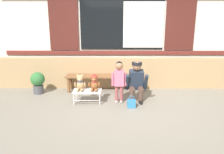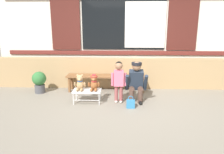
{
  "view_description": "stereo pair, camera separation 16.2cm",
  "coord_description": "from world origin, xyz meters",
  "px_view_note": "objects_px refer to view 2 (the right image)",
  "views": [
    {
      "loc": [
        -0.23,
        -4.36,
        1.72
      ],
      "look_at": [
        -0.27,
        0.42,
        0.55
      ],
      "focal_mm": 33.37,
      "sensor_mm": 36.0,
      "label": 1
    },
    {
      "loc": [
        -0.07,
        -4.35,
        1.72
      ],
      "look_at": [
        -0.27,
        0.42,
        0.55
      ],
      "focal_mm": 33.37,
      "sensor_mm": 36.0,
      "label": 2
    }
  ],
  "objects_px": {
    "teddy_bear_plain": "(80,83)",
    "child_standing": "(119,78)",
    "handbag_on_ground": "(131,104)",
    "potted_plant": "(39,81)",
    "small_display_bench": "(87,91)",
    "adult_crouching": "(136,82)",
    "teddy_bear_with_hat": "(94,83)",
    "wooden_bench_long": "(106,78)"
  },
  "relations": [
    {
      "from": "teddy_bear_plain",
      "to": "child_standing",
      "type": "height_order",
      "value": "child_standing"
    },
    {
      "from": "handbag_on_ground",
      "to": "potted_plant",
      "type": "xyz_separation_m",
      "value": [
        -2.35,
        0.95,
        0.23
      ]
    },
    {
      "from": "small_display_bench",
      "to": "potted_plant",
      "type": "relative_size",
      "value": 1.12
    },
    {
      "from": "potted_plant",
      "to": "adult_crouching",
      "type": "bearing_deg",
      "value": -12.44
    },
    {
      "from": "small_display_bench",
      "to": "child_standing",
      "type": "distance_m",
      "value": 0.79
    },
    {
      "from": "teddy_bear_with_hat",
      "to": "adult_crouching",
      "type": "distance_m",
      "value": 0.97
    },
    {
      "from": "child_standing",
      "to": "handbag_on_ground",
      "type": "xyz_separation_m",
      "value": [
        0.26,
        -0.33,
        -0.5
      ]
    },
    {
      "from": "wooden_bench_long",
      "to": "child_standing",
      "type": "xyz_separation_m",
      "value": [
        0.35,
        -0.86,
        0.22
      ]
    },
    {
      "from": "small_display_bench",
      "to": "potted_plant",
      "type": "distance_m",
      "value": 1.52
    },
    {
      "from": "handbag_on_ground",
      "to": "teddy_bear_plain",
      "type": "bearing_deg",
      "value": 165.78
    },
    {
      "from": "handbag_on_ground",
      "to": "teddy_bear_with_hat",
      "type": "bearing_deg",
      "value": 160.58
    },
    {
      "from": "teddy_bear_with_hat",
      "to": "wooden_bench_long",
      "type": "bearing_deg",
      "value": 76.68
    },
    {
      "from": "handbag_on_ground",
      "to": "wooden_bench_long",
      "type": "bearing_deg",
      "value": 117.47
    },
    {
      "from": "child_standing",
      "to": "teddy_bear_plain",
      "type": "bearing_deg",
      "value": -177.72
    },
    {
      "from": "small_display_bench",
      "to": "teddy_bear_with_hat",
      "type": "distance_m",
      "value": 0.26
    },
    {
      "from": "potted_plant",
      "to": "small_display_bench",
      "type": "bearing_deg",
      "value": -25.76
    },
    {
      "from": "teddy_bear_plain",
      "to": "teddy_bear_with_hat",
      "type": "distance_m",
      "value": 0.32
    },
    {
      "from": "adult_crouching",
      "to": "potted_plant",
      "type": "xyz_separation_m",
      "value": [
        -2.5,
        0.55,
        -0.16
      ]
    },
    {
      "from": "handbag_on_ground",
      "to": "child_standing",
      "type": "bearing_deg",
      "value": 129.02
    },
    {
      "from": "teddy_bear_plain",
      "to": "handbag_on_ground",
      "type": "bearing_deg",
      "value": -14.22
    },
    {
      "from": "wooden_bench_long",
      "to": "teddy_bear_with_hat",
      "type": "bearing_deg",
      "value": -103.32
    },
    {
      "from": "child_standing",
      "to": "teddy_bear_with_hat",
      "type": "bearing_deg",
      "value": -176.5
    },
    {
      "from": "small_display_bench",
      "to": "child_standing",
      "type": "relative_size",
      "value": 0.67
    },
    {
      "from": "adult_crouching",
      "to": "potted_plant",
      "type": "relative_size",
      "value": 1.67
    },
    {
      "from": "adult_crouching",
      "to": "handbag_on_ground",
      "type": "relative_size",
      "value": 3.49
    },
    {
      "from": "teddy_bear_plain",
      "to": "teddy_bear_with_hat",
      "type": "relative_size",
      "value": 1.0
    },
    {
      "from": "small_display_bench",
      "to": "adult_crouching",
      "type": "distance_m",
      "value": 1.15
    },
    {
      "from": "small_display_bench",
      "to": "handbag_on_ground",
      "type": "xyz_separation_m",
      "value": [
        0.98,
        -0.29,
        -0.17
      ]
    },
    {
      "from": "child_standing",
      "to": "potted_plant",
      "type": "xyz_separation_m",
      "value": [
        -2.09,
        0.62,
        -0.27
      ]
    },
    {
      "from": "wooden_bench_long",
      "to": "handbag_on_ground",
      "type": "relative_size",
      "value": 7.72
    },
    {
      "from": "child_standing",
      "to": "potted_plant",
      "type": "height_order",
      "value": "child_standing"
    },
    {
      "from": "child_standing",
      "to": "adult_crouching",
      "type": "distance_m",
      "value": 0.43
    },
    {
      "from": "small_display_bench",
      "to": "teddy_bear_plain",
      "type": "xyz_separation_m",
      "value": [
        -0.16,
        0.0,
        0.2
      ]
    },
    {
      "from": "teddy_bear_with_hat",
      "to": "adult_crouching",
      "type": "xyz_separation_m",
      "value": [
        0.97,
        0.11,
        0.01
      ]
    },
    {
      "from": "wooden_bench_long",
      "to": "child_standing",
      "type": "distance_m",
      "value": 0.95
    },
    {
      "from": "adult_crouching",
      "to": "teddy_bear_plain",
      "type": "bearing_deg",
      "value": -175.21
    },
    {
      "from": "teddy_bear_with_hat",
      "to": "adult_crouching",
      "type": "bearing_deg",
      "value": 6.33
    },
    {
      "from": "potted_plant",
      "to": "wooden_bench_long",
      "type": "bearing_deg",
      "value": 7.59
    },
    {
      "from": "teddy_bear_plain",
      "to": "teddy_bear_with_hat",
      "type": "height_order",
      "value": "same"
    },
    {
      "from": "teddy_bear_plain",
      "to": "potted_plant",
      "type": "relative_size",
      "value": 0.64
    },
    {
      "from": "adult_crouching",
      "to": "handbag_on_ground",
      "type": "height_order",
      "value": "adult_crouching"
    },
    {
      "from": "teddy_bear_with_hat",
      "to": "handbag_on_ground",
      "type": "height_order",
      "value": "teddy_bear_with_hat"
    }
  ]
}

